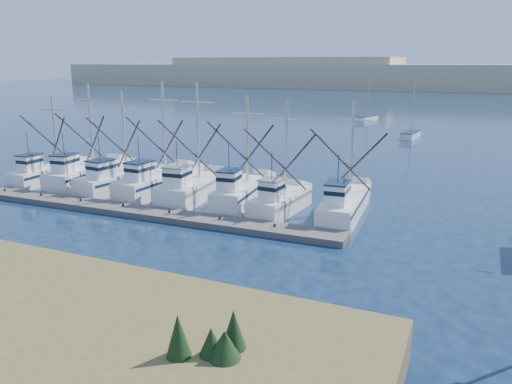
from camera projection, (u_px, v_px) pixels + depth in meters
ground at (198, 263)px, 27.65m from camera, size 500.00×500.00×0.00m
floating_dock at (135, 211)px, 36.57m from camera, size 31.56×2.61×0.42m
dune_ridge at (447, 77)px, 212.29m from camera, size 360.00×60.00×10.00m
trawler_fleet at (171, 186)px, 40.86m from camera, size 30.43×8.80×9.27m
sailboat_near at (411, 135)px, 73.03m from camera, size 2.31×5.56×8.10m
sailboat_far at (367, 118)px, 94.96m from camera, size 3.20×6.42×8.10m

